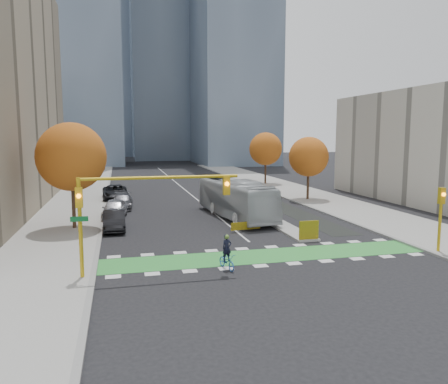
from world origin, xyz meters
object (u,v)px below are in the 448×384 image
bus (235,198)px  traffic_signal_west (132,199)px  cyclist (227,258)px  parked_car_c (122,202)px  parked_car_b (114,220)px  tree_east_near (309,157)px  traffic_signal_east (441,210)px  tree_west (71,157)px  parked_car_d (115,192)px  tree_east_far (266,149)px  hazard_board (309,230)px  parked_car_a (115,209)px

bus → traffic_signal_west: bearing=-130.4°
cyclist → parked_car_c: (-5.35, 21.57, 0.07)m
cyclist → parked_car_b: bearing=104.0°
traffic_signal_west → parked_car_b: size_ratio=1.86×
tree_east_near → traffic_signal_east: tree_east_near is taller
tree_west → cyclist: 16.20m
cyclist → parked_car_c: size_ratio=0.39×
bus → parked_car_b: size_ratio=2.65×
traffic_signal_west → parked_car_d: size_ratio=1.43×
tree_west → cyclist: tree_west is taller
bus → parked_car_b: 10.89m
tree_east_far → traffic_signal_west: bearing=-117.9°
hazard_board → traffic_signal_west: (-11.93, -4.71, 3.23)m
tree_east_far → cyclist: size_ratio=3.98×
hazard_board → traffic_signal_west: bearing=-158.5°
bus → hazard_board: bearing=-82.9°
parked_car_b → tree_east_near: bearing=26.7°
parked_car_a → parked_car_d: (0.00, 11.33, 0.00)m
tree_west → parked_car_a: 6.97m
traffic_signal_west → tree_east_far: bearing=62.1°
bus → parked_car_d: bus is taller
traffic_signal_west → bus: 17.45m
bus → parked_car_a: size_ratio=2.50×
parked_car_d → cyclist: bearing=-80.0°
hazard_board → tree_west: bearing=154.0°
parked_car_d → tree_east_far: bearing=24.1°
cyclist → parked_car_c: bearing=90.4°
traffic_signal_west → parked_car_c: bearing=91.0°
hazard_board → cyclist: size_ratio=0.73×
tree_west → parked_car_c: size_ratio=1.67×
cyclist → parked_car_d: size_ratio=0.32×
parked_car_c → parked_car_a: bearing=-94.5°
tree_east_near → traffic_signal_west: bearing=-131.5°
bus → parked_car_d: (-10.44, 13.38, -0.86)m
parked_car_b → tree_west: bearing=162.1°
bus → parked_car_c: (-9.77, 7.05, -0.98)m
tree_east_far → parked_car_b: (-21.50, -26.93, -4.48)m
parked_car_c → hazard_board: bearing=-50.7°
tree_east_far → parked_car_b: tree_east_far is taller
tree_east_far → traffic_signal_east: bearing=-93.0°
traffic_signal_east → parked_car_d: traffic_signal_east is taller
tree_east_near → parked_car_b: (-21.00, -10.93, -4.11)m
tree_east_far → parked_car_d: 24.37m
tree_east_far → parked_car_c: size_ratio=1.56×
tree_east_near → parked_car_c: size_ratio=1.44×
tree_east_far → parked_car_a: (-21.50, -21.93, -4.41)m
tree_west → tree_east_near: 26.01m
parked_car_d → tree_west: bearing=-103.2°
tree_east_near → bus: (-10.56, -7.98, -3.17)m
hazard_board → traffic_signal_east: 8.26m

